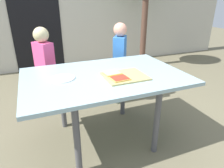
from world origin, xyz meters
The scene contains 10 objects.
ground_plane centered at (0.00, 0.00, 0.00)m, with size 16.00×16.00×0.00m, color #69624A.
house_wall_back centered at (0.00, 2.64, 1.32)m, with size 8.00×0.20×2.64m, color #BCB7A8.
house_door centered at (-0.44, 2.54, 1.00)m, with size 0.90×0.02×2.00m, color black.
dining_table centered at (0.00, 0.00, 0.64)m, with size 1.46×0.97×0.71m.
cutting_board centered at (0.15, -0.12, 0.71)m, with size 0.37×0.32×0.01m, color tan.
pizza_slice_far_left centered at (0.06, -0.04, 0.73)m, with size 0.16×0.14×0.01m.
pizza_slice_near_left centered at (0.07, -0.19, 0.73)m, with size 0.16×0.14×0.01m.
plate_white_left centered at (-0.37, 0.04, 0.71)m, with size 0.21×0.21×0.01m, color white.
child_left centered at (-0.47, 0.83, 0.61)m, with size 0.24×0.28×1.06m.
child_right centered at (0.47, 0.71, 0.62)m, with size 0.25×0.28×1.08m.
Camera 1 is at (-0.58, -1.64, 1.36)m, focal length 32.32 mm.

